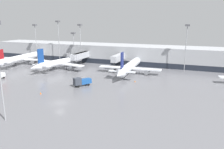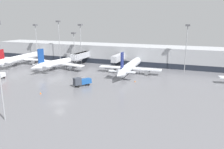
# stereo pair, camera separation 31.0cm
# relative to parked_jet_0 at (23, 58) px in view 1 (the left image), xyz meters

# --- Properties ---
(ground_plane) EXTENTS (320.00, 320.00, 0.00)m
(ground_plane) POSITION_rel_parked_jet_0_xyz_m (48.10, -38.83, -3.15)
(ground_plane) COLOR slate
(terminal_building) EXTENTS (160.00, 29.54, 9.00)m
(terminal_building) POSITION_rel_parked_jet_0_xyz_m (47.92, 22.98, 1.35)
(terminal_building) COLOR #9EA0A5
(terminal_building) RESTS_ON ground_plane
(parked_jet_0) EXTENTS (22.71, 40.52, 8.99)m
(parked_jet_0) POSITION_rel_parked_jet_0_xyz_m (0.00, 0.00, 0.00)
(parked_jet_0) COLOR silver
(parked_jet_0) RESTS_ON ground_plane
(parked_jet_2) EXTENTS (25.63, 35.06, 10.11)m
(parked_jet_2) POSITION_rel_parked_jet_0_xyz_m (55.09, 0.06, -0.40)
(parked_jet_2) COLOR silver
(parked_jet_2) RESTS_ON ground_plane
(parked_jet_3) EXTENTS (24.50, 32.35, 10.06)m
(parked_jet_3) POSITION_rel_parked_jet_0_xyz_m (23.98, -2.83, -0.15)
(parked_jet_3) COLOR silver
(parked_jet_3) RESTS_ON ground_plane
(service_truck_0) EXTENTS (4.80, 6.01, 2.98)m
(service_truck_0) POSITION_rel_parked_jet_0_xyz_m (45.96, -23.16, -1.53)
(service_truck_0) COLOR #19478C
(service_truck_0) RESTS_ON ground_plane
(traffic_cone_1) EXTENTS (0.37, 0.37, 0.61)m
(traffic_cone_1) POSITION_rel_parked_jet_0_xyz_m (60.75, -11.87, -2.84)
(traffic_cone_1) COLOR orange
(traffic_cone_1) RESTS_ON ground_plane
(traffic_cone_3) EXTENTS (0.40, 0.40, 0.61)m
(traffic_cone_3) POSITION_rel_parked_jet_0_xyz_m (38.78, -34.70, -2.84)
(traffic_cone_3) COLOR orange
(traffic_cone_3) RESTS_ON ground_plane
(apron_light_mast_0) EXTENTS (1.80, 1.80, 21.16)m
(apron_light_mast_0) POSITION_rel_parked_jet_0_xyz_m (13.63, 11.60, 13.23)
(apron_light_mast_0) COLOR gray
(apron_light_mast_0) RESTS_ON ground_plane
(apron_light_mast_1) EXTENTS (1.80, 1.80, 15.60)m
(apron_light_mast_1) POSITION_rel_parked_jet_0_xyz_m (23.42, 9.84, 9.41)
(apron_light_mast_1) COLOR gray
(apron_light_mast_1) RESTS_ON ground_plane
(apron_light_mast_2) EXTENTS (1.80, 1.80, 19.33)m
(apron_light_mast_2) POSITION_rel_parked_jet_0_xyz_m (-0.26, 10.77, 12.00)
(apron_light_mast_2) COLOR gray
(apron_light_mast_2) RESTS_ON ground_plane
(apron_light_mast_3) EXTENTS (1.80, 1.80, 19.52)m
(apron_light_mast_3) POSITION_rel_parked_jet_0_xyz_m (26.73, 10.64, 12.13)
(apron_light_mast_3) COLOR gray
(apron_light_mast_3) RESTS_ON ground_plane
(apron_light_mast_6) EXTENTS (1.80, 1.80, 19.55)m
(apron_light_mast_6) POSITION_rel_parked_jet_0_xyz_m (75.66, 11.16, 12.15)
(apron_light_mast_6) COLOR gray
(apron_light_mast_6) RESTS_ON ground_plane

